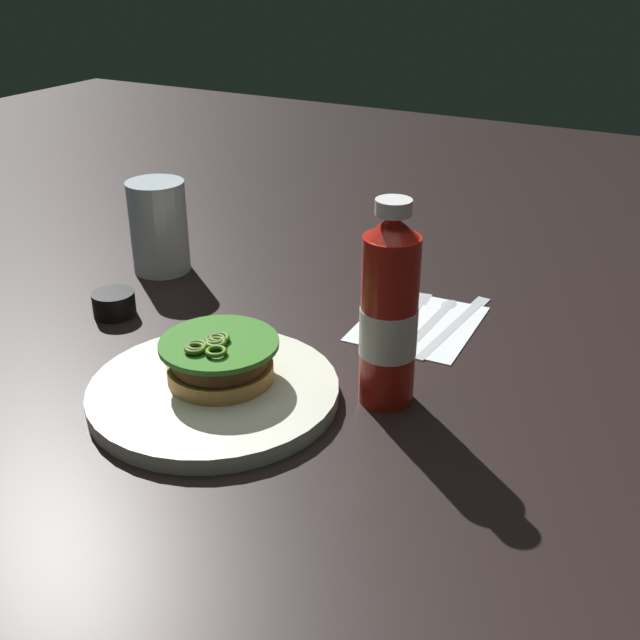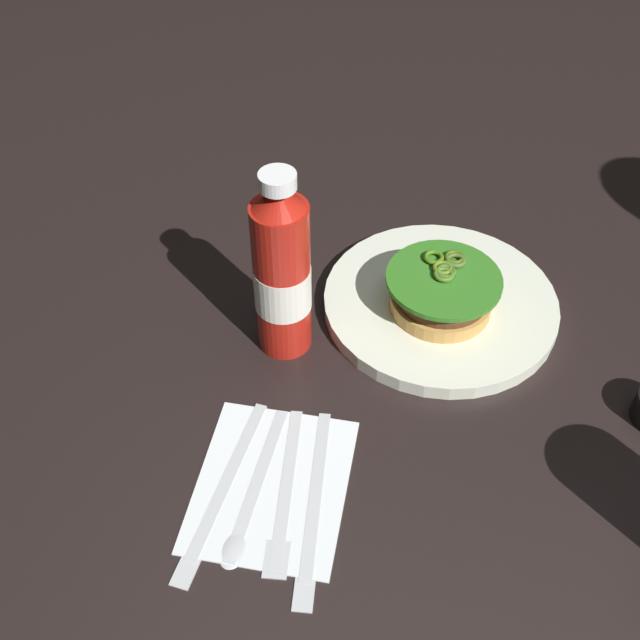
% 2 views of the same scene
% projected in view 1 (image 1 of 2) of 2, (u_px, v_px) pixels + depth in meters
% --- Properties ---
extents(ground_plane, '(3.00, 3.00, 0.00)m').
position_uv_depth(ground_plane, '(155.00, 371.00, 0.90)').
color(ground_plane, black).
extents(dinner_plate, '(0.27, 0.27, 0.02)m').
position_uv_depth(dinner_plate, '(214.00, 392.00, 0.84)').
color(dinner_plate, silver).
rests_on(dinner_plate, ground_plane).
extents(burger_sandwich, '(0.13, 0.13, 0.05)m').
position_uv_depth(burger_sandwich, '(218.00, 361.00, 0.84)').
color(burger_sandwich, tan).
rests_on(burger_sandwich, dinner_plate).
extents(ketchup_bottle, '(0.06, 0.06, 0.22)m').
position_uv_depth(ketchup_bottle, '(389.00, 315.00, 0.80)').
color(ketchup_bottle, '#B11C12').
rests_on(ketchup_bottle, ground_plane).
extents(water_glass, '(0.08, 0.08, 0.14)m').
position_uv_depth(water_glass, '(159.00, 227.00, 1.14)').
color(water_glass, silver).
rests_on(water_glass, ground_plane).
extents(condiment_cup, '(0.06, 0.06, 0.03)m').
position_uv_depth(condiment_cup, '(114.00, 304.00, 1.02)').
color(condiment_cup, black).
rests_on(condiment_cup, ground_plane).
extents(napkin, '(0.18, 0.15, 0.00)m').
position_uv_depth(napkin, '(418.00, 323.00, 1.01)').
color(napkin, white).
rests_on(napkin, ground_plane).
extents(steak_knife, '(0.21, 0.03, 0.00)m').
position_uv_depth(steak_knife, '(459.00, 320.00, 1.01)').
color(steak_knife, silver).
rests_on(steak_knife, napkin).
extents(spoon_utensil, '(0.18, 0.03, 0.00)m').
position_uv_depth(spoon_utensil, '(437.00, 315.00, 1.02)').
color(spoon_utensil, silver).
rests_on(spoon_utensil, napkin).
extents(fork_utensil, '(0.18, 0.04, 0.00)m').
position_uv_depth(fork_utensil, '(412.00, 313.00, 1.03)').
color(fork_utensil, silver).
rests_on(fork_utensil, napkin).
extents(butter_knife, '(0.21, 0.04, 0.00)m').
position_uv_depth(butter_knife, '(393.00, 307.00, 1.04)').
color(butter_knife, silver).
rests_on(butter_knife, napkin).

